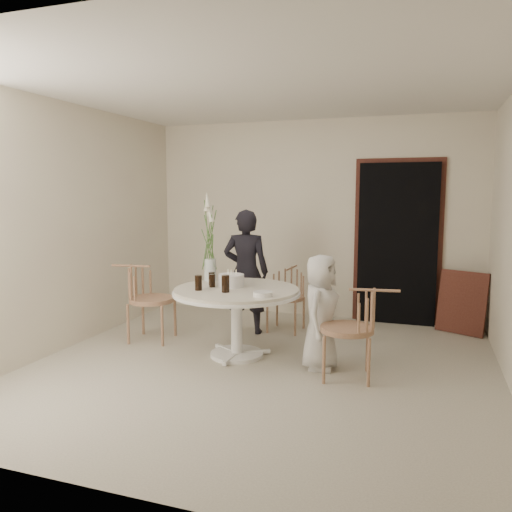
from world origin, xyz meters
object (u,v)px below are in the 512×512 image
(chair_far, at_px, (289,289))
(chair_left, at_px, (141,291))
(boy, at_px, (320,312))
(flower_vase, at_px, (210,244))
(birthday_cake, at_px, (231,280))
(girl, at_px, (246,272))
(chair_right, at_px, (361,320))
(table, at_px, (237,299))

(chair_far, relative_size, chair_left, 0.88)
(boy, distance_m, flower_vase, 1.52)
(flower_vase, bearing_deg, chair_far, 52.59)
(flower_vase, bearing_deg, birthday_cake, -35.58)
(girl, distance_m, birthday_cake, 0.82)
(chair_right, relative_size, boy, 0.76)
(girl, relative_size, boy, 1.35)
(chair_left, distance_m, girl, 1.27)
(chair_left, bearing_deg, chair_right, -107.12)
(girl, bearing_deg, flower_vase, 56.75)
(chair_far, xyz_separation_m, girl, (-0.45, -0.34, 0.25))
(chair_far, xyz_separation_m, boy, (0.67, -1.28, 0.06))
(birthday_cake, bearing_deg, chair_left, 173.65)
(chair_far, height_order, chair_left, chair_left)
(chair_far, xyz_separation_m, chair_right, (1.07, -1.44, 0.05))
(table, bearing_deg, chair_left, 171.07)
(chair_left, height_order, girl, girl)
(chair_far, distance_m, birthday_cake, 1.23)
(chair_far, xyz_separation_m, birthday_cake, (-0.32, -1.15, 0.29))
(girl, height_order, birthday_cake, girl)
(chair_right, bearing_deg, girl, -133.90)
(chair_left, relative_size, birthday_cake, 3.26)
(chair_left, bearing_deg, birthday_cake, -104.16)
(chair_left, distance_m, flower_vase, 1.01)
(flower_vase, bearing_deg, table, -36.04)
(table, bearing_deg, girl, 103.74)
(table, bearing_deg, flower_vase, 143.96)
(chair_right, height_order, boy, boy)
(table, distance_m, flower_vase, 0.76)
(chair_left, xyz_separation_m, flower_vase, (0.82, 0.12, 0.56))
(chair_far, height_order, girl, girl)
(chair_far, distance_m, boy, 1.45)
(table, xyz_separation_m, birthday_cake, (-0.09, 0.07, 0.18))
(birthday_cake, bearing_deg, flower_vase, 144.42)
(table, xyz_separation_m, boy, (0.90, -0.07, -0.05))
(chair_far, distance_m, chair_left, 1.82)
(chair_left, height_order, boy, boy)
(chair_right, height_order, birthday_cake, birthday_cake)
(chair_right, height_order, girl, girl)
(chair_far, bearing_deg, girl, -139.81)
(chair_right, bearing_deg, table, -107.79)
(boy, relative_size, flower_vase, 1.14)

